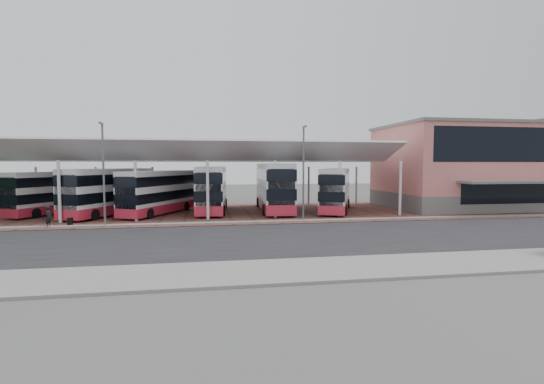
% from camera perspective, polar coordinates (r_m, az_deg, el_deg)
% --- Properties ---
extents(ground, '(140.00, 140.00, 0.00)m').
position_cam_1_polar(ground, '(27.25, 3.70, -6.27)').
color(ground, '#484A46').
extents(road, '(120.00, 14.00, 0.02)m').
position_cam_1_polar(road, '(26.29, 4.21, -6.63)').
color(road, black).
rests_on(road, ground).
extents(forecourt, '(72.00, 16.00, 0.06)m').
position_cam_1_polar(forecourt, '(40.23, 2.19, -2.89)').
color(forecourt, brown).
rests_on(forecourt, ground).
extents(sidewalk, '(120.00, 4.00, 0.14)m').
position_cam_1_polar(sidewalk, '(18.80, 10.17, -10.81)').
color(sidewalk, slate).
rests_on(sidewalk, ground).
extents(north_kerb, '(120.00, 0.80, 0.14)m').
position_cam_1_polar(north_kerb, '(33.22, 1.22, -4.28)').
color(north_kerb, slate).
rests_on(north_kerb, ground).
extents(yellow_line_near, '(120.00, 0.12, 0.01)m').
position_cam_1_polar(yellow_line_near, '(20.64, 8.26, -9.57)').
color(yellow_line_near, '#E6B70B').
rests_on(yellow_line_near, road).
extents(yellow_line_far, '(120.00, 0.12, 0.01)m').
position_cam_1_polar(yellow_line_far, '(20.92, 8.00, -9.38)').
color(yellow_line_far, '#E6B70B').
rests_on(yellow_line_far, road).
extents(canopy, '(37.00, 11.63, 7.07)m').
position_cam_1_polar(canopy, '(40.03, -9.40, 5.30)').
color(canopy, silver).
rests_on(canopy, ground).
extents(terminal, '(18.40, 14.40, 9.25)m').
position_cam_1_polar(terminal, '(49.54, 26.52, 3.36)').
color(terminal, '#64615F').
rests_on(terminal, ground).
extents(lamp_west, '(0.16, 0.90, 8.07)m').
position_cam_1_polar(lamp_west, '(33.28, -23.22, 2.83)').
color(lamp_west, '#57595F').
rests_on(lamp_west, ground).
extents(lamp_east, '(0.16, 0.90, 8.07)m').
position_cam_1_polar(lamp_east, '(33.39, 4.58, 3.14)').
color(lamp_east, '#57595F').
rests_on(lamp_east, ground).
extents(bus_0, '(6.54, 9.92, 4.10)m').
position_cam_1_polar(bus_0, '(43.87, -28.98, -0.10)').
color(bus_0, silver).
rests_on(bus_0, forecourt).
extents(bus_1, '(6.91, 10.67, 4.40)m').
position_cam_1_polar(bus_1, '(40.41, -22.50, -0.00)').
color(bus_1, silver).
rests_on(bus_1, forecourt).
extents(bus_2, '(6.61, 10.16, 4.19)m').
position_cam_1_polar(bus_2, '(39.66, -16.10, -0.08)').
color(bus_2, silver).
rests_on(bus_2, forecourt).
extents(bus_3, '(3.42, 11.25, 4.57)m').
position_cam_1_polar(bus_3, '(40.57, -8.66, 0.39)').
color(bus_3, silver).
rests_on(bus_3, forecourt).
extents(bus_4, '(3.47, 12.01, 4.89)m').
position_cam_1_polar(bus_4, '(40.68, 0.28, 0.67)').
color(bus_4, silver).
rests_on(bus_4, forecourt).
extents(bus_5, '(6.34, 10.69, 4.36)m').
position_cam_1_polar(bus_5, '(41.11, 9.16, 0.28)').
color(bus_5, silver).
rests_on(bus_5, forecourt).
extents(pedestrian, '(0.46, 0.65, 1.66)m').
position_cam_1_polar(pedestrian, '(34.52, -29.62, -3.12)').
color(pedestrian, black).
rests_on(pedestrian, forecourt).
extents(suitcase, '(0.38, 0.27, 0.64)m').
position_cam_1_polar(suitcase, '(34.63, -27.20, -3.86)').
color(suitcase, black).
rests_on(suitcase, forecourt).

